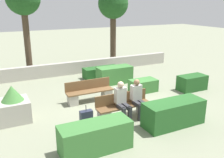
{
  "coord_description": "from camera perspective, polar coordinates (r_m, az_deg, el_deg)",
  "views": [
    {
      "loc": [
        -4.54,
        -8.23,
        3.88
      ],
      "look_at": [
        -0.16,
        0.5,
        0.9
      ],
      "focal_mm": 40.0,
      "sensor_mm": 36.0,
      "label": 1
    }
  ],
  "objects": [
    {
      "name": "ground_plane",
      "position": [
        10.17,
        2.1,
        -5.47
      ],
      "size": [
        60.0,
        60.0,
        0.0
      ],
      "primitive_type": "plane",
      "color": "gray"
    },
    {
      "name": "person_seated_man",
      "position": [
        8.8,
        5.95,
        -4.01
      ],
      "size": [
        0.38,
        0.64,
        1.35
      ],
      "color": "#333338",
      "rests_on": "ground_plane"
    },
    {
      "name": "tree_center_left",
      "position": [
        16.71,
        0.25,
        16.4
      ],
      "size": [
        1.95,
        1.95,
        4.83
      ],
      "color": "#473828",
      "rests_on": "ground_plane"
    },
    {
      "name": "person_seated_woman",
      "position": [
        8.49,
        2.3,
        -4.64
      ],
      "size": [
        0.38,
        0.64,
        1.36
      ],
      "color": "#333338",
      "rests_on": "ground_plane"
    },
    {
      "name": "bench_front",
      "position": [
        8.83,
        2.72,
        -6.67
      ],
      "size": [
        2.02,
        0.48,
        0.86
      ],
      "color": "brown",
      "rests_on": "ground_plane"
    },
    {
      "name": "tree_leftmost",
      "position": [
        14.51,
        -19.64,
        16.48
      ],
      "size": [
        1.82,
        1.82,
        5.06
      ],
      "color": "#473828",
      "rests_on": "ground_plane"
    },
    {
      "name": "hedge_block_mid_left",
      "position": [
        11.44,
        7.15,
        -1.51
      ],
      "size": [
        1.22,
        0.71,
        0.56
      ],
      "color": "#3D7A38",
      "rests_on": "ground_plane"
    },
    {
      "name": "perimeter_wall",
      "position": [
        14.46,
        -7.51,
        2.7
      ],
      "size": [
        11.88,
        0.3,
        0.7
      ],
      "color": "#ADA89E",
      "rests_on": "ground_plane"
    },
    {
      "name": "hedge_block_near_left",
      "position": [
        6.95,
        -3.79,
        -13.08
      ],
      "size": [
        1.97,
        0.73,
        0.81
      ],
      "color": "#3D7A38",
      "rests_on": "ground_plane"
    },
    {
      "name": "planter_corner_left",
      "position": [
        9.14,
        -21.61,
        -5.73
      ],
      "size": [
        1.02,
        1.02,
        1.26
      ],
      "color": "#ADA89E",
      "rests_on": "ground_plane"
    },
    {
      "name": "hedge_block_mid_right",
      "position": [
        12.14,
        17.82,
        -0.81
      ],
      "size": [
        1.33,
        0.69,
        0.69
      ],
      "color": "#235623",
      "rests_on": "ground_plane"
    },
    {
      "name": "hedge_block_near_right",
      "position": [
        13.55,
        -2.48,
        1.55
      ],
      "size": [
        1.95,
        0.7,
        0.57
      ],
      "color": "#235623",
      "rests_on": "ground_plane"
    },
    {
      "name": "bench_left_side",
      "position": [
        10.26,
        -5.1,
        -3.29
      ],
      "size": [
        1.96,
        0.48,
        0.86
      ],
      "rotation": [
        0.0,
        0.0,
        0.16
      ],
      "color": "brown",
      "rests_on": "ground_plane"
    },
    {
      "name": "hedge_block_far_right",
      "position": [
        12.54,
        0.59,
        0.96
      ],
      "size": [
        1.75,
        0.76,
        0.84
      ],
      "color": "#3D7A38",
      "rests_on": "ground_plane"
    },
    {
      "name": "suitcase",
      "position": [
        8.09,
        -5.88,
        -9.27
      ],
      "size": [
        0.4,
        0.2,
        0.83
      ],
      "color": "#282D42",
      "rests_on": "ground_plane"
    },
    {
      "name": "hedge_block_far_left",
      "position": [
        8.5,
        13.89,
        -7.6
      ],
      "size": [
        2.07,
        0.79,
        0.83
      ],
      "color": "#286028",
      "rests_on": "ground_plane"
    }
  ]
}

